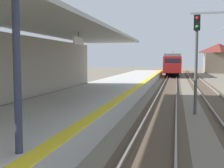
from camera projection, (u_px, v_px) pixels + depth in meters
name	position (u px, v px, depth m)	size (l,w,h in m)	color
station_platform	(90.00, 100.00, 17.97)	(5.00, 80.00, 0.91)	#B7B5AD
station_building_with_canopy	(20.00, 65.00, 13.39)	(4.85, 24.00, 4.43)	#4C4C4C
track_pair_nearest_platform	(166.00, 100.00, 20.97)	(2.34, 120.00, 0.16)	#4C3D2D
track_pair_middle	(217.00, 101.00, 20.25)	(2.34, 120.00, 0.16)	#4C3D2D
approaching_train	(173.00, 64.00, 55.63)	(2.93, 19.60, 4.76)	maroon
rail_signal_post	(196.00, 54.00, 15.54)	(0.32, 0.34, 5.20)	#4C4C4C
distant_trackside_house	(219.00, 58.00, 64.49)	(6.60, 5.28, 6.40)	#7F705B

